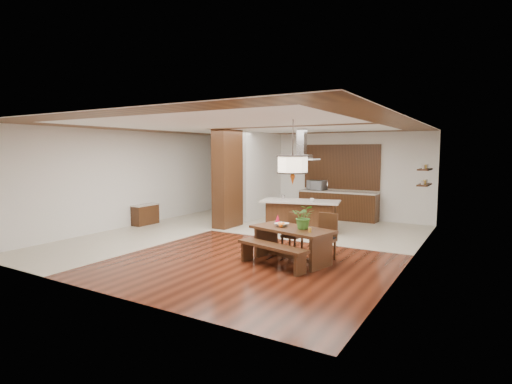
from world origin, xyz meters
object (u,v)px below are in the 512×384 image
Objects in this scene: kitchen_island at (301,216)px; microwave at (317,185)px; island_cup at (312,200)px; hallway_console at (145,215)px; pendant_lantern at (293,152)px; fruit_bowl at (282,225)px; dining_chair_left at (292,234)px; dining_bench at (272,256)px; dining_table at (292,237)px; dining_chair_right at (324,237)px; foliage_plant at (304,217)px; range_hood at (302,144)px.

kitchen_island is 3.86× the size of microwave.
hallway_console is at bearing -164.47° from island_cup.
fruit_bowl is at bearing 170.90° from pendant_lantern.
dining_bench is at bearing -78.53° from dining_chair_left.
fruit_bowl reaches higher than dining_table.
dining_chair_left reaches higher than fruit_bowl.
fruit_bowl is 2.84m from island_cup.
microwave is at bearing 109.33° from island_cup.
dining_chair_right is 3.45× the size of fruit_bowl.
island_cup is (-0.60, 3.42, 0.71)m from dining_bench.
kitchen_island is (-1.12, 2.92, -0.06)m from dining_table.
dining_bench is 3.23× the size of foliage_plant.
hallway_console is 5.64m from fruit_bowl.
island_cup is (-0.47, 2.23, 0.49)m from dining_chair_left.
fruit_bowl is at bearing -83.30° from dining_chair_left.
dining_bench is at bearing -119.52° from dining_chair_right.
dining_chair_left is at bearing 114.96° from pendant_lantern.
island_cup is (-0.75, 2.83, 0.43)m from dining_table.
dining_table is at bearing -75.15° from island_cup.
dining_chair_right is at bearing -56.43° from microwave.
microwave is (-0.56, 2.56, -1.35)m from range_hood.
foliage_plant reaches higher than kitchen_island.
range_hood is at bearing 110.92° from pendant_lantern.
pendant_lantern reaches higher than dining_bench.
microwave is (-0.93, 2.65, 0.18)m from island_cup.
foliage_plant is (0.40, 0.61, 0.72)m from dining_bench.
island_cup reaches higher than dining_chair_right.
dining_chair_right is 0.75× the size of pendant_lantern.
hallway_console is 6.20m from pendant_lantern.
foliage_plant is at bearing -2.29° from fruit_bowl.
dining_chair_right is 8.48× the size of island_cup.
range_hood is at bearing 110.92° from dining_table.
pendant_lantern is 11.37× the size of island_cup.
dining_chair_left is 1.48× the size of microwave.
dining_chair_left is (-0.28, 0.60, -0.07)m from dining_table.
kitchen_island is at bearing 105.41° from dining_bench.
dining_chair_left is 0.99× the size of range_hood.
microwave is (-0.56, 2.56, 0.66)m from kitchen_island.
dining_table is 6.49× the size of fruit_bowl.
dining_chair_right is at bearing 55.12° from dining_bench.
kitchen_island is at bearing 115.09° from dining_chair_left.
dining_table is 1.88× the size of dining_chair_right.
hallway_console is 0.98× the size of range_hood.
foliage_plant is 1.75× the size of fruit_bowl.
pendant_lantern is at bearing -175.03° from foliage_plant.
dining_bench is 4.28m from range_hood.
pendant_lantern is 4.62× the size of fruit_bowl.
pendant_lantern is 0.56× the size of kitchen_island.
foliage_plant is at bearing 56.66° from dining_bench.
island_cup is (-1.29, 2.44, 0.45)m from dining_chair_right.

